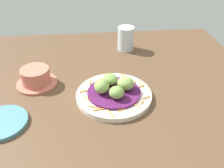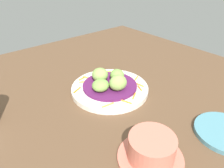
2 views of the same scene
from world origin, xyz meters
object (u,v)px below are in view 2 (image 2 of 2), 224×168
at_px(main_plate, 109,89).
at_px(terracotta_bowl, 151,150).
at_px(guac_scoop_left, 100,75).
at_px(guac_scoop_back, 117,75).
at_px(guac_scoop_center, 100,85).
at_px(guac_scoop_right, 118,83).

xyz_separation_m(main_plate, terracotta_bowl, (0.10, 0.26, 0.02)).
relative_size(guac_scoop_left, guac_scoop_back, 1.16).
distance_m(guac_scoop_back, terracotta_bowl, 0.30).
bearing_deg(guac_scoop_left, guac_scoop_center, 51.24).
height_order(guac_scoop_left, guac_scoop_back, guac_scoop_left).
bearing_deg(guac_scoop_back, main_plate, 6.24).
bearing_deg(terracotta_bowl, main_plate, -110.97).
bearing_deg(guac_scoop_center, terracotta_bowl, 76.55).
height_order(guac_scoop_left, guac_scoop_right, guac_scoop_right).
bearing_deg(guac_scoop_back, terracotta_bowl, 62.39).
height_order(main_plate, terracotta_bowl, terracotta_bowl).
bearing_deg(guac_scoop_right, terracotta_bowl, 64.87).
bearing_deg(main_plate, guac_scoop_right, 96.24).
height_order(guac_scoop_center, terracotta_bowl, same).
xyz_separation_m(main_plate, guac_scoop_right, (-0.00, 0.04, 0.04)).
bearing_deg(guac_scoop_left, guac_scoop_right, 96.24).
bearing_deg(terracotta_bowl, guac_scoop_center, -103.45).
bearing_deg(guac_scoop_right, guac_scoop_center, -38.76).
bearing_deg(guac_scoop_center, guac_scoop_back, -173.76).
relative_size(main_plate, terracotta_bowl, 1.74).
distance_m(guac_scoop_left, guac_scoop_center, 0.06).
relative_size(guac_scoop_back, terracotta_bowl, 0.34).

